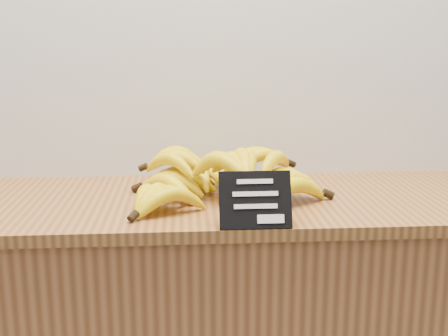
# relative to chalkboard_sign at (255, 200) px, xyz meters

# --- Properties ---
(counter_top) EXTENTS (1.53, 0.54, 0.03)m
(counter_top) POSITION_rel_chalkboard_sign_xyz_m (-0.06, 0.24, -0.08)
(counter_top) COLOR #98622F
(counter_top) RESTS_ON counter
(chalkboard_sign) EXTENTS (0.16, 0.05, 0.12)m
(chalkboard_sign) POSITION_rel_chalkboard_sign_xyz_m (0.00, 0.00, 0.00)
(chalkboard_sign) COLOR black
(chalkboard_sign) RESTS_ON counter_top
(banana_pile) EXTENTS (0.56, 0.39, 0.13)m
(banana_pile) POSITION_rel_chalkboard_sign_xyz_m (-0.07, 0.24, -0.00)
(banana_pile) COLOR yellow
(banana_pile) RESTS_ON counter_top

